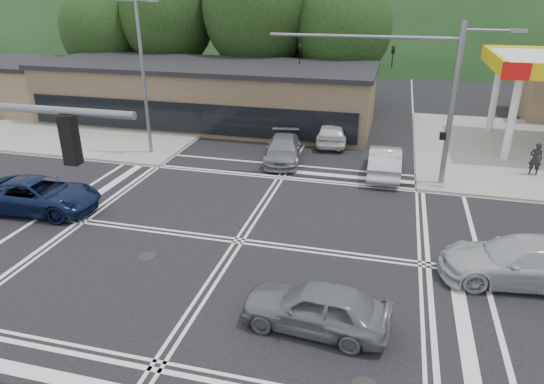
% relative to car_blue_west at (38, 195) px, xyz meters
% --- Properties ---
extents(ground, '(120.00, 120.00, 0.00)m').
position_rel_car_blue_west_xyz_m(ground, '(9.63, -0.50, -0.76)').
color(ground, black).
rests_on(ground, ground).
extents(sidewalk_nw, '(16.00, 16.00, 0.15)m').
position_rel_car_blue_west_xyz_m(sidewalk_nw, '(-5.37, 14.50, -0.69)').
color(sidewalk_nw, gray).
rests_on(sidewalk_nw, ground).
extents(commercial_row, '(24.00, 8.00, 4.00)m').
position_rel_car_blue_west_xyz_m(commercial_row, '(1.63, 16.50, 1.24)').
color(commercial_row, brown).
rests_on(commercial_row, ground).
extents(commercial_nw, '(8.00, 7.00, 3.60)m').
position_rel_car_blue_west_xyz_m(commercial_nw, '(-14.37, 16.50, 1.04)').
color(commercial_nw, '#846B4F').
rests_on(commercial_nw, ground).
extents(hill_north, '(252.00, 126.00, 140.00)m').
position_rel_car_blue_west_xyz_m(hill_north, '(9.63, 89.50, -0.76)').
color(hill_north, '#1A3417').
rests_on(hill_north, ground).
extents(tree_n_a, '(8.00, 8.00, 11.75)m').
position_rel_car_blue_west_xyz_m(tree_n_a, '(-4.37, 23.50, 6.38)').
color(tree_n_a, '#382619').
rests_on(tree_n_a, ground).
extents(tree_n_b, '(9.00, 9.00, 12.98)m').
position_rel_car_blue_west_xyz_m(tree_n_b, '(3.63, 23.50, 7.03)').
color(tree_n_b, '#382619').
rests_on(tree_n_b, ground).
extents(tree_n_c, '(7.60, 7.60, 10.87)m').
position_rel_car_blue_west_xyz_m(tree_n_c, '(10.63, 23.50, 5.73)').
color(tree_n_c, '#382619').
rests_on(tree_n_c, ground).
extents(tree_n_d, '(6.80, 6.80, 9.76)m').
position_rel_car_blue_west_xyz_m(tree_n_d, '(-10.37, 22.50, 5.08)').
color(tree_n_d, '#382619').
rests_on(tree_n_d, ground).
extents(tree_n_e, '(8.40, 8.40, 11.98)m').
position_rel_car_blue_west_xyz_m(tree_n_e, '(7.63, 27.50, 6.38)').
color(tree_n_e, '#382619').
rests_on(tree_n_e, ground).
extents(streetlight_nw, '(2.50, 0.25, 9.00)m').
position_rel_car_blue_west_xyz_m(streetlight_nw, '(1.19, 8.50, 4.29)').
color(streetlight_nw, slate).
rests_on(streetlight_nw, ground).
extents(signal_mast_ne, '(11.65, 0.30, 8.00)m').
position_rel_car_blue_west_xyz_m(signal_mast_ne, '(16.58, 7.70, 4.31)').
color(signal_mast_ne, slate).
rests_on(signal_mast_ne, ground).
extents(car_blue_west, '(5.66, 2.91, 1.53)m').
position_rel_car_blue_west_xyz_m(car_blue_west, '(0.00, 0.00, 0.00)').
color(car_blue_west, '#0C1736').
rests_on(car_blue_west, ground).
extents(car_grey_center, '(4.52, 2.13, 1.50)m').
position_rel_car_blue_west_xyz_m(car_grey_center, '(13.49, -5.00, -0.02)').
color(car_grey_center, slate).
rests_on(car_grey_center, ground).
extents(car_silver_east, '(5.73, 2.81, 1.60)m').
position_rel_car_blue_west_xyz_m(car_silver_east, '(19.94, -0.80, 0.04)').
color(car_silver_east, '#B1B5B9').
rests_on(car_silver_east, ground).
extents(car_queue_a, '(1.76, 4.80, 1.57)m').
position_rel_car_blue_west_xyz_m(car_queue_a, '(14.93, 8.50, 0.02)').
color(car_queue_a, '#B5B9BD').
rests_on(car_queue_a, ground).
extents(car_queue_b, '(2.40, 4.92, 1.61)m').
position_rel_car_blue_west_xyz_m(car_queue_b, '(11.40, 13.50, 0.04)').
color(car_queue_b, silver).
rests_on(car_queue_b, ground).
extents(car_northbound, '(2.66, 5.03, 1.39)m').
position_rel_car_blue_west_xyz_m(car_northbound, '(9.13, 9.35, -0.07)').
color(car_northbound, slate).
rests_on(car_northbound, ground).
extents(pedestrian, '(0.67, 0.47, 1.75)m').
position_rel_car_blue_west_xyz_m(pedestrian, '(22.63, 10.11, 0.26)').
color(pedestrian, black).
rests_on(pedestrian, sidewalk_ne).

